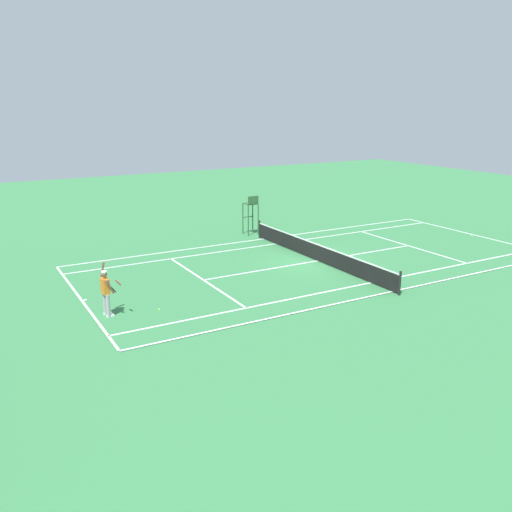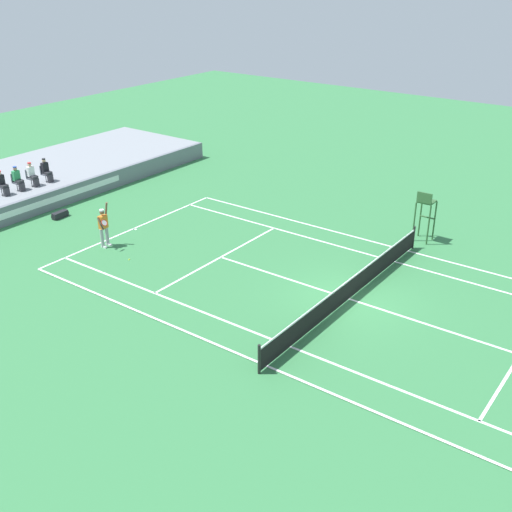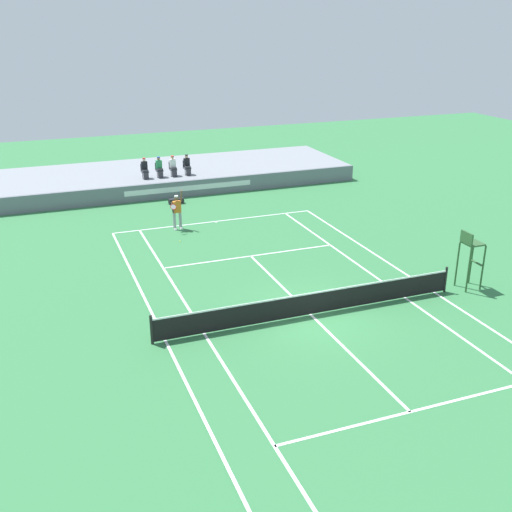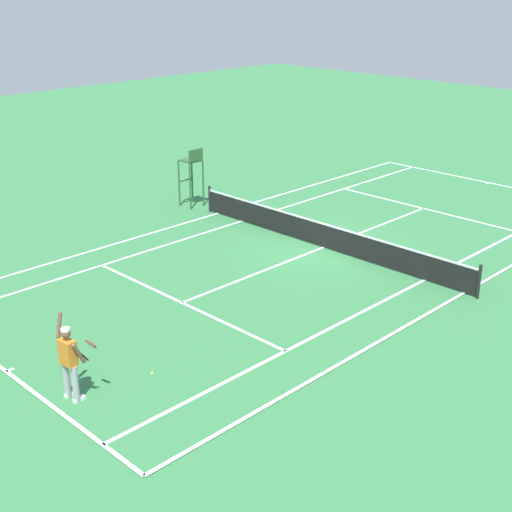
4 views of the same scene
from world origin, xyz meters
name	(u,v)px [view 2 (image 2 of 4)]	position (x,y,z in m)	size (l,w,h in m)	color
ground_plane	(349,300)	(0.00, 0.00, 0.00)	(80.00, 80.00, 0.00)	#337542
court	(349,299)	(0.00, 0.00, 0.01)	(11.08, 23.88, 0.03)	#337542
net	(350,288)	(0.00, 0.00, 0.52)	(11.98, 0.10, 1.07)	black
barrier_wall	(61,197)	(0.00, 17.32, 0.50)	(22.71, 0.25, 1.00)	slate
bleacher_platform	(19,184)	(0.00, 21.00, 0.50)	(22.71, 7.12, 1.00)	gray
spectator_seated_0	(2,183)	(-2.37, 18.75, 1.61)	(0.44, 0.60, 1.27)	#474C56
spectator_seated_1	(18,179)	(-1.46, 18.75, 1.61)	(0.44, 0.60, 1.27)	#474C56
spectator_seated_2	(32,175)	(-0.59, 18.75, 1.61)	(0.44, 0.60, 1.27)	#474C56
spectator_seated_3	(46,171)	(0.31, 18.75, 1.61)	(0.44, 0.60, 1.27)	#474C56
tennis_player	(104,227)	(-2.21, 11.39, 0.99)	(0.76, 0.67, 2.08)	#9E9EA3
tennis_ball	(129,260)	(-2.58, 9.47, 0.03)	(0.07, 0.07, 0.07)	#D1E533
umpire_chair	(425,209)	(7.00, 0.00, 1.56)	(0.77, 0.77, 2.44)	#2D562D
equipment_bag	(60,215)	(-1.14, 16.02, 0.16)	(0.92, 0.39, 0.32)	black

